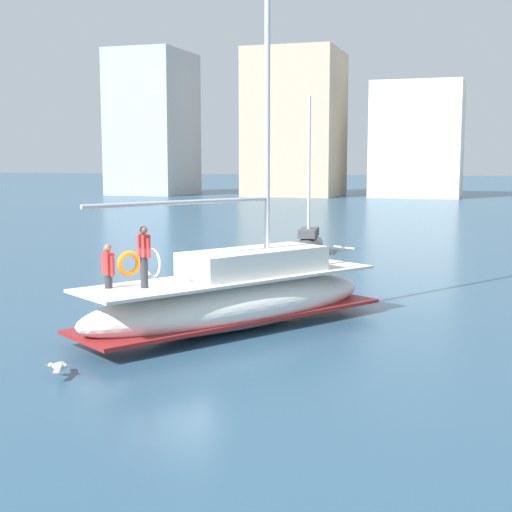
% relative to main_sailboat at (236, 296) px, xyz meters
% --- Properties ---
extents(ground_plane, '(400.00, 400.00, 0.00)m').
position_rel_main_sailboat_xyz_m(ground_plane, '(-1.20, -1.66, -0.90)').
color(ground_plane, '#2D516B').
extents(main_sailboat, '(7.19, 9.38, 12.43)m').
position_rel_main_sailboat_xyz_m(main_sailboat, '(0.00, 0.00, 0.00)').
color(main_sailboat, white).
rests_on(main_sailboat, ground).
extents(moored_catamaran, '(1.98, 5.57, 7.75)m').
position_rel_main_sailboat_xyz_m(moored_catamaran, '(-1.93, 16.62, -0.33)').
color(moored_catamaran, '#4C4C51').
rests_on(moored_catamaran, ground).
extents(seagull, '(0.52, 0.92, 0.16)m').
position_rel_main_sailboat_xyz_m(seagull, '(-2.14, -5.61, -0.66)').
color(seagull, silver).
rests_on(seagull, ground).
extents(waterfront_buildings, '(81.45, 17.92, 20.91)m').
position_rel_main_sailboat_xyz_m(waterfront_buildings, '(0.28, 74.16, 7.78)').
color(waterfront_buildings, '#B2B7BC').
rests_on(waterfront_buildings, ground).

